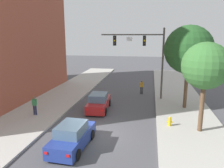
% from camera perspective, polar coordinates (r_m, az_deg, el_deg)
% --- Properties ---
extents(ground_plane, '(120.00, 120.00, 0.00)m').
position_cam_1_polar(ground_plane, '(16.00, -3.16, -12.86)').
color(ground_plane, '#4C4C51').
extents(sidewalk_left, '(5.00, 60.00, 0.15)m').
position_cam_1_polar(sidewalk_left, '(18.47, -23.53, -10.11)').
color(sidewalk_left, '#B2AFA8').
rests_on(sidewalk_left, ground).
extents(sidewalk_right, '(5.00, 60.00, 0.15)m').
position_cam_1_polar(sidewalk_right, '(15.91, 20.99, -13.58)').
color(sidewalk_right, '#B2AFA8').
rests_on(sidewalk_right, ground).
extents(traffic_signal_mast, '(6.67, 0.38, 7.50)m').
position_cam_1_polar(traffic_signal_mast, '(23.58, 8.58, 8.71)').
color(traffic_signal_mast, '#514C47').
rests_on(traffic_signal_mast, sidewalk_right).
extents(car_lead_red, '(2.01, 4.32, 1.60)m').
position_cam_1_polar(car_lead_red, '(20.60, -3.46, -4.83)').
color(car_lead_red, '#B21E1E').
rests_on(car_lead_red, ground).
extents(car_following_blue, '(2.00, 4.32, 1.60)m').
position_cam_1_polar(car_following_blue, '(14.16, -10.27, -13.34)').
color(car_following_blue, navy).
rests_on(car_following_blue, ground).
extents(pedestrian_sidewalk_left_walker, '(0.36, 0.22, 1.64)m').
position_cam_1_polar(pedestrian_sidewalk_left_walker, '(19.97, -19.53, -5.09)').
color(pedestrian_sidewalk_left_walker, '#232847').
rests_on(pedestrian_sidewalk_left_walker, sidewalk_left).
extents(pedestrian_crossing_road, '(0.36, 0.22, 1.64)m').
position_cam_1_polar(pedestrian_crossing_road, '(26.32, 7.73, -0.65)').
color(pedestrian_crossing_road, '#333338').
rests_on(pedestrian_crossing_road, ground).
extents(fire_hydrant, '(0.48, 0.24, 0.72)m').
position_cam_1_polar(fire_hydrant, '(17.35, 14.81, -9.36)').
color(fire_hydrant, gold).
rests_on(fire_hydrant, sidewalk_right).
extents(street_tree_nearest, '(3.22, 3.22, 6.32)m').
position_cam_1_polar(street_tree_nearest, '(16.10, 23.18, 4.28)').
color(street_tree_nearest, brown).
rests_on(street_tree_nearest, sidewalk_right).
extents(street_tree_second, '(4.39, 4.39, 7.66)m').
position_cam_1_polar(street_tree_second, '(21.11, 19.35, 8.41)').
color(street_tree_second, brown).
rests_on(street_tree_second, sidewalk_right).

